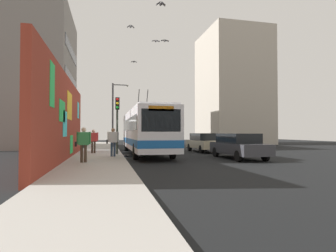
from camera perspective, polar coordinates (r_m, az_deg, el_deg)
ground_plane at (r=19.52m, az=-9.71°, el=-6.19°), size 80.00×80.00×0.00m
sidewalk_slab at (r=19.49m, az=-14.43°, el=-5.95°), size 48.00×3.20×0.15m
graffiti_wall at (r=16.18m, az=-20.92°, el=1.40°), size 15.16×0.32×4.80m
building_far_left at (r=33.73m, az=-26.91°, el=8.88°), size 11.41×8.41×15.13m
building_far_right at (r=41.26m, az=13.44°, el=7.72°), size 9.55×8.45×16.27m
city_bus at (r=20.42m, az=-4.76°, el=-0.82°), size 12.03×2.58×5.09m
parked_car_dark_gray at (r=17.55m, az=14.60°, el=-3.97°), size 4.88×1.91×1.58m
parked_car_champagne at (r=23.22m, az=7.51°, el=-3.36°), size 4.62×1.76×1.58m
pedestrian_at_curb at (r=17.29m, az=-11.53°, el=-2.84°), size 0.24×0.77×1.76m
pedestrian_near_wall at (r=14.17m, az=-17.40°, el=-3.17°), size 0.23×0.77×1.75m
pedestrian_midblock at (r=20.35m, az=-15.45°, el=-2.69°), size 0.23×0.68×1.71m
traffic_light at (r=18.99m, az=-10.65°, el=2.17°), size 0.49×0.28×3.94m
street_lamp at (r=28.61m, az=-11.20°, el=3.27°), size 0.44×1.73×6.62m
flying_pigeons at (r=20.39m, az=-4.34°, el=18.01°), size 11.57×2.82×1.33m
curbside_puddle at (r=18.94m, az=-7.78°, el=-6.34°), size 1.74×1.74×0.00m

